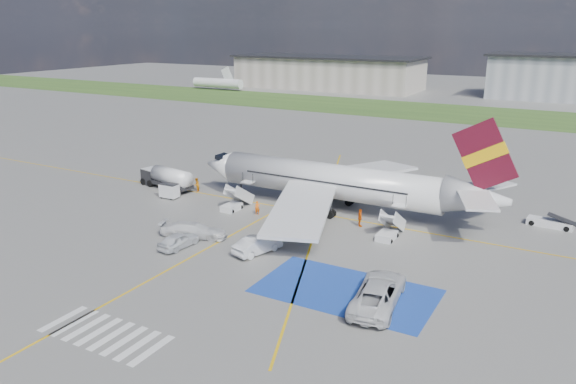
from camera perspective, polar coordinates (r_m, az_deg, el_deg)
name	(u,v)px	position (r m, az deg, el deg)	size (l,w,h in m)	color
ground	(265,250)	(52.90, -2.37, -5.94)	(400.00, 400.00, 0.00)	#60605E
grass_strip	(475,115)	(140.41, 18.50, 7.47)	(400.00, 30.00, 0.01)	#2D4C1E
taxiway_line_main	(321,214)	(62.76, 3.36, -2.26)	(120.00, 0.20, 0.01)	gold
taxiway_line_cross	(151,280)	(48.47, -13.79, -8.63)	(0.20, 60.00, 0.01)	gold
taxiway_line_diag	(321,214)	(62.76, 3.36, -2.26)	(0.20, 60.00, 0.01)	gold
staging_box	(346,291)	(45.47, 5.90, -9.97)	(14.00, 8.00, 0.01)	#193C9B
crosswalk	(105,334)	(41.50, -18.09, -13.54)	(9.00, 4.00, 0.01)	silver
terminal_west	(328,73)	(190.19, 4.08, 11.97)	(60.00, 22.00, 10.00)	gray
airliner	(341,183)	(62.90, 5.45, 0.96)	(36.81, 32.95, 11.92)	silver
airstairs_fwd	(234,204)	(64.43, -5.54, -1.23)	(1.90, 5.20, 3.60)	silver
airstairs_aft	(388,232)	(56.48, 10.15, -4.03)	(1.90, 5.20, 3.60)	silver
fuel_tanker	(167,180)	(73.76, -12.20, 1.24)	(8.60, 3.85, 2.84)	black
gpu_cart	(169,192)	(69.73, -11.96, 0.05)	(2.24, 1.48, 1.84)	silver
belt_loader	(550,223)	(64.85, 25.10, -2.91)	(4.89, 2.06, 1.44)	silver
car_silver_a	(179,240)	(54.20, -11.06, -4.84)	(1.76, 4.38, 1.49)	silver
car_silver_b	(257,245)	(52.04, -3.12, -5.38)	(1.73, 4.96, 1.63)	#B6B9BE
van_white_a	(379,289)	(43.35, 9.18, -9.66)	(3.07, 6.67, 2.50)	silver
van_white_b	(194,228)	(56.50, -9.57, -3.58)	(2.07, 5.08, 1.99)	silver
crew_fwd	(257,208)	(62.38, -3.13, -1.62)	(0.57, 0.37, 1.56)	orange
crew_nose	(197,185)	(71.72, -9.28, 0.72)	(0.88, 0.69, 1.82)	orange
crew_aft	(360,218)	(59.08, 7.33, -2.61)	(1.12, 0.47, 1.92)	orange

